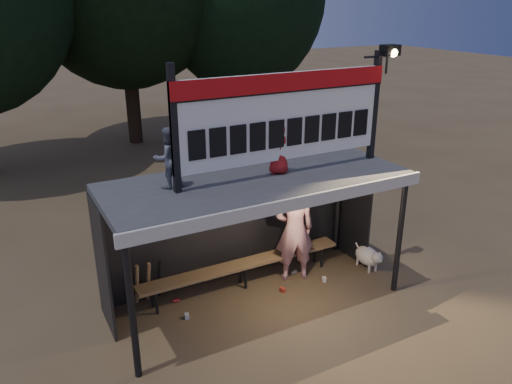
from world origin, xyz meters
TOP-DOWN VIEW (x-y plane):
  - ground at (0.00, 0.00)m, footprint 80.00×80.00m
  - player at (0.99, 0.35)m, footprint 0.85×0.67m
  - child_a at (-1.39, 0.26)m, footprint 0.50×0.42m
  - child_b at (0.43, 0.05)m, footprint 0.49×0.39m
  - dugout_shelter at (0.00, 0.24)m, footprint 5.10×2.08m
  - scoreboard_assembly at (0.56, -0.01)m, footprint 4.10×0.27m
  - bench at (0.00, 0.55)m, footprint 4.00×0.35m
  - dog at (2.48, -0.07)m, footprint 0.36×0.81m
  - bats at (-1.71, 0.82)m, footprint 0.48×0.33m
  - litter at (0.09, 0.21)m, footprint 2.85×0.76m

SIDE VIEW (x-z plane):
  - ground at x=0.00m, z-range 0.00..0.00m
  - litter at x=0.09m, z-range 0.00..0.08m
  - dog at x=2.48m, z-range 0.03..0.53m
  - bats at x=-1.71m, z-range 0.01..0.85m
  - bench at x=0.00m, z-range 0.19..0.67m
  - player at x=0.99m, z-range 0.00..2.04m
  - dugout_shelter at x=0.00m, z-range 0.69..3.01m
  - child_b at x=0.43m, z-range 2.32..3.20m
  - child_a at x=-1.39m, z-range 2.32..3.27m
  - scoreboard_assembly at x=0.56m, z-range 2.33..4.32m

